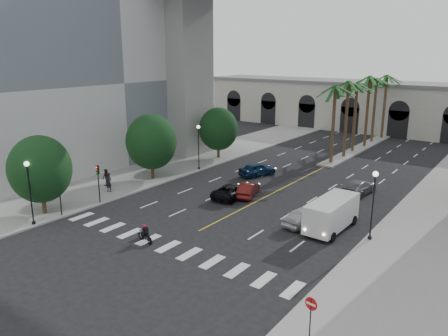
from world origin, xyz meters
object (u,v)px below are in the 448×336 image
(car_a, at_px, (304,216))
(pedestrian_a, at_px, (109,182))
(car_c, at_px, (232,191))
(car_e, at_px, (257,169))
(traffic_signal_far, at_px, (98,178))
(cargo_van, at_px, (331,213))
(lamp_post_left_far, at_px, (199,143))
(traffic_signal_near, at_px, (59,189))
(car_d, at_px, (359,187))
(motorcycle_rider, at_px, (145,234))
(lamp_post_left_near, at_px, (29,188))
(lamp_post_right, at_px, (373,200))
(pedestrian_b, at_px, (106,178))
(do_not_enter_sign, at_px, (311,312))
(car_b, at_px, (248,190))

(car_a, xyz_separation_m, pedestrian_a, (-19.22, -3.84, 0.37))
(car_c, height_order, car_e, car_e)
(traffic_signal_far, bearing_deg, car_a, 20.41)
(car_c, relative_size, car_e, 1.09)
(car_e, xyz_separation_m, cargo_van, (12.82, -9.81, 0.64))
(lamp_post_left_far, distance_m, car_e, 7.53)
(car_e, height_order, cargo_van, cargo_van)
(lamp_post_left_far, xyz_separation_m, car_a, (17.46, -8.04, -2.49))
(traffic_signal_near, xyz_separation_m, car_d, (18.22, 20.82, -1.80))
(motorcycle_rider, bearing_deg, lamp_post_left_near, -148.12)
(lamp_post_left_near, bearing_deg, traffic_signal_near, 87.71)
(traffic_signal_near, relative_size, car_a, 0.85)
(traffic_signal_far, bearing_deg, car_c, 44.48)
(lamp_post_left_near, xyz_separation_m, traffic_signal_near, (0.10, 2.50, -0.71))
(lamp_post_left_near, bearing_deg, car_e, 73.55)
(lamp_post_left_near, distance_m, car_a, 21.88)
(lamp_post_right, bearing_deg, cargo_van, 175.53)
(lamp_post_left_near, distance_m, motorcycle_rider, 10.34)
(pedestrian_b, bearing_deg, pedestrian_a, -22.86)
(lamp_post_left_near, distance_m, pedestrian_a, 9.52)
(car_e, relative_size, cargo_van, 0.75)
(lamp_post_left_near, height_order, do_not_enter_sign, lamp_post_left_near)
(pedestrian_a, height_order, do_not_enter_sign, do_not_enter_sign)
(car_c, bearing_deg, pedestrian_b, 19.23)
(lamp_post_left_far, height_order, lamp_post_right, same)
(pedestrian_a, xyz_separation_m, pedestrian_b, (-1.49, 0.94, -0.03))
(lamp_post_left_far, distance_m, do_not_enter_sign, 32.69)
(do_not_enter_sign, bearing_deg, lamp_post_right, 105.23)
(traffic_signal_near, bearing_deg, lamp_post_left_near, -92.29)
(traffic_signal_far, distance_m, motorcycle_rider, 10.17)
(pedestrian_a, bearing_deg, motorcycle_rider, -39.59)
(traffic_signal_near, bearing_deg, pedestrian_b, 113.96)
(motorcycle_rider, distance_m, car_c, 12.02)
(car_c, height_order, car_d, car_d)
(lamp_post_left_near, distance_m, pedestrian_b, 10.78)
(pedestrian_a, bearing_deg, traffic_signal_near, -85.80)
(car_a, height_order, pedestrian_a, pedestrian_a)
(lamp_post_left_near, distance_m, car_e, 24.17)
(lamp_post_left_near, xyz_separation_m, do_not_enter_sign, (24.40, -0.71, -1.29))
(car_a, relative_size, pedestrian_b, 2.33)
(motorcycle_rider, relative_size, pedestrian_a, 0.96)
(car_b, height_order, car_e, car_e)
(lamp_post_left_far, bearing_deg, car_e, 16.80)
(car_c, distance_m, car_d, 12.50)
(traffic_signal_near, bearing_deg, lamp_post_left_far, 90.31)
(lamp_post_left_far, height_order, car_e, lamp_post_left_far)
(traffic_signal_far, xyz_separation_m, pedestrian_a, (-1.87, 2.62, -1.41))
(pedestrian_b, distance_m, do_not_enter_sign, 29.69)
(lamp_post_right, xyz_separation_m, traffic_signal_far, (-22.70, -6.50, -0.71))
(motorcycle_rider, xyz_separation_m, car_a, (7.95, 9.84, 0.12))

